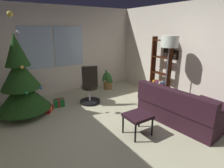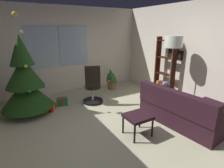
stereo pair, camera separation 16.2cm
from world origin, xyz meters
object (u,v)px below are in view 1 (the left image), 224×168
potted_plant (107,81)px  footstool (138,117)px  office_chair (90,89)px  gift_box_green (59,103)px  floor_lamp (169,45)px  gift_box_red (46,109)px  bookshelf (160,72)px  couch (187,109)px  holiday_tree (21,84)px

potted_plant → footstool: bearing=-109.6°
footstool → office_chair: bearing=93.3°
gift_box_green → floor_lamp: floor_lamp is taller
floor_lamp → potted_plant: size_ratio=2.80×
gift_box_red → gift_box_green: (0.38, 0.15, 0.02)m
gift_box_red → office_chair: 1.22m
bookshelf → potted_plant: (-0.95, 1.43, -0.51)m
footstool → bookshelf: size_ratio=0.27×
couch → holiday_tree: size_ratio=0.79×
couch → office_chair: size_ratio=1.70×
gift_box_red → couch: bearing=-40.4°
couch → bookshelf: bearing=66.2°
footstool → floor_lamp: (1.52, 0.67, 1.22)m
couch → gift_box_green: bearing=133.0°
holiday_tree → gift_box_red: size_ratio=6.14×
bookshelf → potted_plant: bookshelf is taller
gift_box_red → potted_plant: size_ratio=0.58×
bookshelf → floor_lamp: 1.05m
couch → potted_plant: size_ratio=2.82×
gift_box_red → floor_lamp: floor_lamp is taller
couch → potted_plant: 2.84m
footstool → holiday_tree: size_ratio=0.20×
floor_lamp → bookshelf: bearing=55.7°
holiday_tree → gift_box_green: bearing=3.8°
gift_box_green → bookshelf: bookshelf is taller
footstool → couch: bearing=-8.0°
office_chair → potted_plant: (1.05, 0.80, -0.15)m
footstool → potted_plant: 2.81m
footstool → office_chair: office_chair is taller
holiday_tree → floor_lamp: bearing=-23.7°
holiday_tree → couch: bearing=-37.2°
footstool → holiday_tree: 2.73m
couch → gift_box_red: 3.35m
couch → holiday_tree: bearing=142.8°
gift_box_red → bookshelf: size_ratio=0.22×
couch → floor_lamp: 1.58m
potted_plant → floor_lamp: bearing=-73.7°
bookshelf → floor_lamp: size_ratio=0.97×
office_chair → bookshelf: size_ratio=0.61×
couch → bookshelf: (0.61, 1.39, 0.49)m
gift_box_red → potted_plant: 2.31m
holiday_tree → office_chair: holiday_tree is taller
bookshelf → potted_plant: bearing=123.5°
gift_box_red → footstool: bearing=-57.5°
holiday_tree → potted_plant: holiday_tree is taller
couch → footstool: size_ratio=3.83×
holiday_tree → gift_box_green: (0.82, 0.05, -0.69)m
gift_box_green → footstool: bearing=-67.5°
footstool → office_chair: (-0.11, 1.84, 0.05)m
gift_box_green → office_chair: office_chair is taller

